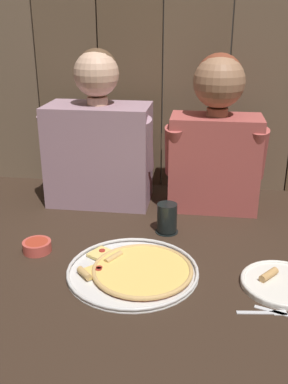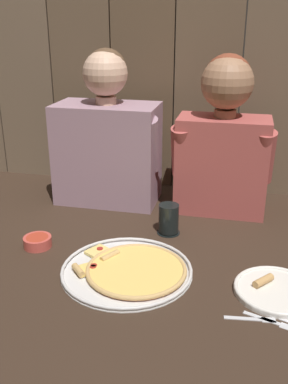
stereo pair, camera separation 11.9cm
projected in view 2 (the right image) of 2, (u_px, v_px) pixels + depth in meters
name	position (u px, v px, depth m)	size (l,w,h in m)	color
ground_plane	(138.00, 255.00, 1.41)	(3.20, 3.20, 0.00)	#332319
pizza_tray	(130.00, 269.00, 1.31)	(0.40, 0.40, 0.03)	silver
dinner_plate	(276.00, 290.00, 1.21)	(0.24, 0.24, 0.03)	white
drinking_glass	(169.00, 219.00, 1.54)	(0.08, 0.08, 0.11)	black
dipping_bowl	(38.00, 241.00, 1.46)	(0.09, 0.09, 0.04)	#CC4C42
table_fork	(253.00, 319.00, 1.11)	(0.13, 0.03, 0.01)	silver
table_knife	(274.00, 322.00, 1.10)	(0.15, 0.07, 0.01)	silver
diner_left	(107.00, 138.00, 1.75)	(0.44, 0.23, 0.61)	gray
diner_right	(223.00, 139.00, 1.64)	(0.38, 0.21, 0.60)	#AD4C47
wooden_backdrop_wall	(175.00, 41.00, 1.78)	(2.19, 0.03, 1.25)	brown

